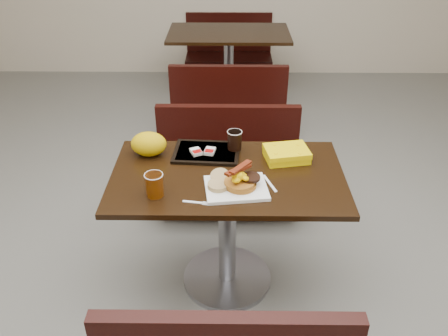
{
  "coord_description": "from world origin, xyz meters",
  "views": [
    {
      "loc": [
        0.0,
        -2.02,
        2.05
      ],
      "look_at": [
        -0.02,
        -0.05,
        0.82
      ],
      "focal_mm": 37.43,
      "sensor_mm": 36.0,
      "label": 1
    }
  ],
  "objects_px": {
    "fork": "(193,202)",
    "pancake_stack": "(241,183)",
    "bench_far_s": "(228,97)",
    "clamshell": "(287,154)",
    "table_near": "(227,231)",
    "paper_bag": "(149,144)",
    "platter": "(236,188)",
    "bench_near_n": "(228,167)",
    "table_far": "(229,68)",
    "tray": "(207,152)",
    "hashbrown_sleeve_right": "(210,151)",
    "knife": "(270,183)",
    "coffee_cup_far": "(235,140)",
    "hashbrown_sleeve_left": "(196,152)",
    "coffee_cup_near": "(154,185)",
    "bench_far_n": "(229,49)"
  },
  "relations": [
    {
      "from": "tray",
      "to": "coffee_cup_far",
      "type": "height_order",
      "value": "coffee_cup_far"
    },
    {
      "from": "table_far",
      "to": "clamshell",
      "type": "bearing_deg",
      "value": -82.61
    },
    {
      "from": "bench_far_n",
      "to": "paper_bag",
      "type": "height_order",
      "value": "paper_bag"
    },
    {
      "from": "coffee_cup_far",
      "to": "bench_far_s",
      "type": "bearing_deg",
      "value": 91.27
    },
    {
      "from": "knife",
      "to": "paper_bag",
      "type": "xyz_separation_m",
      "value": [
        -0.64,
        0.28,
        0.07
      ]
    },
    {
      "from": "bench_far_s",
      "to": "clamshell",
      "type": "xyz_separation_m",
      "value": [
        0.32,
        -1.74,
        0.42
      ]
    },
    {
      "from": "coffee_cup_near",
      "to": "tray",
      "type": "relative_size",
      "value": 0.33
    },
    {
      "from": "knife",
      "to": "bench_far_s",
      "type": "bearing_deg",
      "value": 166.86
    },
    {
      "from": "bench_far_n",
      "to": "coffee_cup_near",
      "type": "xyz_separation_m",
      "value": [
        -0.35,
        -3.49,
        0.45
      ]
    },
    {
      "from": "pancake_stack",
      "to": "knife",
      "type": "height_order",
      "value": "pancake_stack"
    },
    {
      "from": "tray",
      "to": "coffee_cup_far",
      "type": "relative_size",
      "value": 3.38
    },
    {
      "from": "platter",
      "to": "paper_bag",
      "type": "xyz_separation_m",
      "value": [
        -0.47,
        0.33,
        0.06
      ]
    },
    {
      "from": "fork",
      "to": "tray",
      "type": "distance_m",
      "value": 0.46
    },
    {
      "from": "bench_near_n",
      "to": "pancake_stack",
      "type": "xyz_separation_m",
      "value": [
        0.06,
        -0.83,
        0.42
      ]
    },
    {
      "from": "knife",
      "to": "paper_bag",
      "type": "bearing_deg",
      "value": -132.77
    },
    {
      "from": "bench_far_s",
      "to": "coffee_cup_far",
      "type": "distance_m",
      "value": 1.73
    },
    {
      "from": "bench_far_s",
      "to": "platter",
      "type": "relative_size",
      "value": 3.34
    },
    {
      "from": "coffee_cup_near",
      "to": "hashbrown_sleeve_left",
      "type": "distance_m",
      "value": 0.41
    },
    {
      "from": "bench_near_n",
      "to": "table_near",
      "type": "bearing_deg",
      "value": -90.0
    },
    {
      "from": "bench_far_n",
      "to": "tray",
      "type": "bearing_deg",
      "value": -92.17
    },
    {
      "from": "bench_far_s",
      "to": "paper_bag",
      "type": "height_order",
      "value": "paper_bag"
    },
    {
      "from": "tray",
      "to": "clamshell",
      "type": "bearing_deg",
      "value": -2.82
    },
    {
      "from": "coffee_cup_near",
      "to": "bench_far_n",
      "type": "bearing_deg",
      "value": 84.33
    },
    {
      "from": "bench_far_n",
      "to": "coffee_cup_far",
      "type": "distance_m",
      "value": 3.1
    },
    {
      "from": "platter",
      "to": "pancake_stack",
      "type": "height_order",
      "value": "pancake_stack"
    },
    {
      "from": "bench_far_s",
      "to": "tray",
      "type": "distance_m",
      "value": 1.74
    },
    {
      "from": "table_far",
      "to": "knife",
      "type": "xyz_separation_m",
      "value": [
        0.21,
        -2.69,
        0.38
      ]
    },
    {
      "from": "bench_near_n",
      "to": "table_far",
      "type": "bearing_deg",
      "value": 90.0
    },
    {
      "from": "table_far",
      "to": "paper_bag",
      "type": "xyz_separation_m",
      "value": [
        -0.43,
        -2.41,
        0.44
      ]
    },
    {
      "from": "table_far",
      "to": "tray",
      "type": "bearing_deg",
      "value": -92.8
    },
    {
      "from": "table_near",
      "to": "knife",
      "type": "relative_size",
      "value": 7.63
    },
    {
      "from": "fork",
      "to": "pancake_stack",
      "type": "bearing_deg",
      "value": 36.0
    },
    {
      "from": "table_near",
      "to": "paper_bag",
      "type": "distance_m",
      "value": 0.65
    },
    {
      "from": "bench_far_s",
      "to": "tray",
      "type": "bearing_deg",
      "value": -93.96
    },
    {
      "from": "table_near",
      "to": "coffee_cup_near",
      "type": "height_order",
      "value": "coffee_cup_near"
    },
    {
      "from": "bench_far_s",
      "to": "hashbrown_sleeve_right",
      "type": "distance_m",
      "value": 1.76
    },
    {
      "from": "pancake_stack",
      "to": "paper_bag",
      "type": "bearing_deg",
      "value": 146.54
    },
    {
      "from": "tray",
      "to": "hashbrown_sleeve_right",
      "type": "height_order",
      "value": "hashbrown_sleeve_right"
    },
    {
      "from": "table_far",
      "to": "hashbrown_sleeve_left",
      "type": "relative_size",
      "value": 16.92
    },
    {
      "from": "fork",
      "to": "hashbrown_sleeve_right",
      "type": "xyz_separation_m",
      "value": [
        0.07,
        0.44,
        0.02
      ]
    },
    {
      "from": "coffee_cup_near",
      "to": "table_near",
      "type": "bearing_deg",
      "value": 29.03
    },
    {
      "from": "table_near",
      "to": "platter",
      "type": "xyz_separation_m",
      "value": [
        0.04,
        -0.14,
        0.38
      ]
    },
    {
      "from": "table_far",
      "to": "bench_far_n",
      "type": "bearing_deg",
      "value": 90.0
    },
    {
      "from": "coffee_cup_far",
      "to": "hashbrown_sleeve_right",
      "type": "bearing_deg",
      "value": -161.03
    },
    {
      "from": "pancake_stack",
      "to": "coffee_cup_far",
      "type": "height_order",
      "value": "coffee_cup_far"
    },
    {
      "from": "knife",
      "to": "clamshell",
      "type": "relative_size",
      "value": 0.68
    },
    {
      "from": "bench_near_n",
      "to": "bench_far_s",
      "type": "relative_size",
      "value": 1.0
    },
    {
      "from": "fork",
      "to": "hashbrown_sleeve_right",
      "type": "height_order",
      "value": "hashbrown_sleeve_right"
    },
    {
      "from": "table_far",
      "to": "hashbrown_sleeve_left",
      "type": "bearing_deg",
      "value": -94.1
    },
    {
      "from": "bench_near_n",
      "to": "hashbrown_sleeve_left",
      "type": "distance_m",
      "value": 0.69
    }
  ]
}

